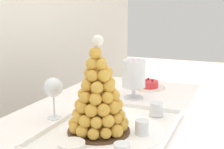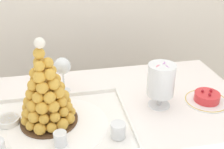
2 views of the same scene
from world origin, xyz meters
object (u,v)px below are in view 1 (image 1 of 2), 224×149
at_px(dessert_cup_centre, 156,109).
at_px(creme_brulee_ramekin, 72,145).
at_px(dessert_cup_mid_left, 142,128).
at_px(serving_tray, 112,130).
at_px(croquembouche, 98,96).
at_px(macaron_goblet, 134,74).
at_px(wine_glass, 53,88).
at_px(fruit_tart_plate, 149,85).

xyz_separation_m(dessert_cup_centre, creme_brulee_ramekin, (-0.42, 0.17, -0.01)).
bearing_deg(dessert_cup_mid_left, serving_tray, 91.61).
distance_m(croquembouche, macaron_goblet, 0.49).
relative_size(dessert_cup_centre, wine_glass, 0.33).
bearing_deg(wine_glass, croquembouche, -106.58).
bearing_deg(dessert_cup_mid_left, macaron_goblet, 22.49).
height_order(serving_tray, croquembouche, croquembouche).
height_order(creme_brulee_ramekin, wine_glass, wine_glass).
xyz_separation_m(croquembouche, dessert_cup_mid_left, (0.04, -0.16, -0.12)).
height_order(dessert_cup_mid_left, macaron_goblet, macaron_goblet).
distance_m(macaron_goblet, fruit_tart_plate, 0.25).
height_order(dessert_cup_mid_left, fruit_tart_plate, dessert_cup_mid_left).
xyz_separation_m(macaron_goblet, fruit_tart_plate, (0.23, -0.02, -0.11)).
bearing_deg(macaron_goblet, fruit_tart_plate, -3.81).
bearing_deg(fruit_tart_plate, serving_tray, -175.67).
height_order(serving_tray, wine_glass, wine_glass).
distance_m(creme_brulee_ramekin, fruit_tart_plate, 0.88).
xyz_separation_m(dessert_cup_centre, fruit_tart_plate, (0.46, 0.17, -0.02)).
height_order(croquembouche, fruit_tart_plate, croquembouche).
bearing_deg(fruit_tart_plate, dessert_cup_mid_left, -165.85).
distance_m(creme_brulee_ramekin, macaron_goblet, 0.66).
bearing_deg(dessert_cup_mid_left, dessert_cup_centre, 0.70).
relative_size(creme_brulee_ramekin, macaron_goblet, 0.42).
relative_size(dessert_cup_centre, creme_brulee_ramekin, 0.66).
bearing_deg(fruit_tart_plate, wine_glass, 160.25).
xyz_separation_m(dessert_cup_centre, macaron_goblet, (0.23, 0.18, 0.09)).
bearing_deg(serving_tray, macaron_goblet, 8.39).
bearing_deg(macaron_goblet, creme_brulee_ramekin, -179.17).
bearing_deg(dessert_cup_centre, wine_glass, 114.75).
bearing_deg(wine_glass, creme_brulee_ramekin, -136.16).
bearing_deg(wine_glass, dessert_cup_mid_left, -94.54).
relative_size(serving_tray, fruit_tart_plate, 2.87).
distance_m(serving_tray, dessert_cup_centre, 0.25).
distance_m(dessert_cup_mid_left, fruit_tart_plate, 0.70).
height_order(macaron_goblet, fruit_tart_plate, macaron_goblet).
distance_m(serving_tray, creme_brulee_ramekin, 0.21).
relative_size(croquembouche, wine_glass, 2.03).
bearing_deg(serving_tray, croquembouche, 136.73).
bearing_deg(croquembouche, dessert_cup_centre, -30.62).
distance_m(dessert_cup_centre, creme_brulee_ramekin, 0.45).
bearing_deg(creme_brulee_ramekin, wine_glass, 43.84).
relative_size(serving_tray, dessert_cup_mid_left, 10.64).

